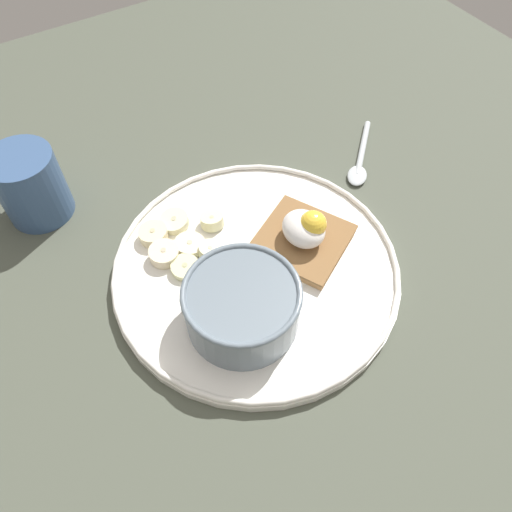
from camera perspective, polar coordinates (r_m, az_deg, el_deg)
ground_plane at (r=55.28cm, az=0.00°, el=-2.44°), size 120.00×120.00×2.00cm
plate at (r=53.80cm, az=0.00°, el=-1.38°), size 30.88×30.88×1.60cm
oatmeal_bowl at (r=47.93cm, az=-1.61°, el=-5.64°), size 11.41×11.41×5.31cm
toast_slice at (r=55.10cm, az=5.48°, el=1.61°), size 12.59×12.59×1.10cm
poached_egg at (r=53.42cm, az=5.88°, el=3.10°), size 5.10×4.42×3.94cm
banana_slice_front at (r=54.65cm, az=-10.45°, el=0.24°), size 3.52×3.48×1.50cm
banana_slice_left at (r=55.22cm, az=-7.56°, el=1.30°), size 3.71×3.78×1.26cm
banana_slice_back at (r=54.33cm, az=-5.24°, el=0.63°), size 2.81×2.95×1.55cm
banana_slice_right at (r=56.83cm, az=-5.05°, el=4.05°), size 3.45×3.32×1.71cm
banana_slice_inner at (r=57.53cm, az=-9.32°, el=3.95°), size 3.98×4.04×1.35cm
banana_slice_outer at (r=53.50cm, az=-8.08°, el=-1.30°), size 4.11×4.08×1.14cm
banana_slice_upper at (r=56.62cm, az=-11.65°, el=2.46°), size 4.16×4.19×1.42cm
coffee_mug at (r=62.35cm, az=-24.47°, el=7.52°), size 10.86×7.47×8.48cm
spoon at (r=66.66cm, az=11.81°, el=10.59°), size 9.55×9.98×0.80cm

